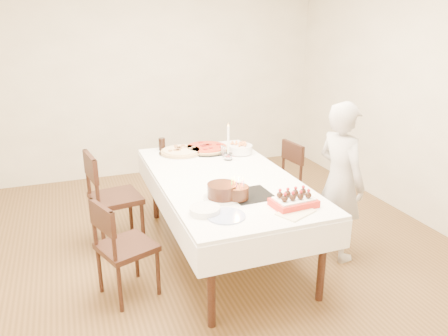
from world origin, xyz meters
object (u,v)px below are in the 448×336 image
object	(u,v)px
person	(340,182)
pizza_white	(181,152)
pizza_pepperoni	(207,148)
taper_candle	(228,142)
cola_glass	(162,144)
layer_cake	(222,191)
chair_right_savory	(278,182)
pasta_bowl	(240,149)
chair_left_dessert	(127,247)
dining_table	(224,215)
strawberry_box	(294,201)
birthday_cake	(238,188)
chair_left_savory	(116,198)

from	to	relation	value
person	pizza_white	distance (m)	1.62
pizza_pepperoni	taper_candle	distance (m)	0.43
cola_glass	layer_cake	size ratio (longest dim) A/B	0.43
pizza_white	cola_glass	size ratio (longest dim) A/B	3.58
chair_right_savory	cola_glass	world-z (taller)	cola_glass
chair_right_savory	person	world-z (taller)	person
chair_right_savory	taper_candle	distance (m)	0.78
person	pasta_bowl	world-z (taller)	person
cola_glass	pizza_white	bearing A→B (deg)	-50.75
pizza_white	pasta_bowl	distance (m)	0.60
chair_left_dessert	pasta_bowl	distance (m)	1.65
dining_table	layer_cake	size ratio (longest dim) A/B	7.16
strawberry_box	pizza_white	bearing A→B (deg)	105.85
chair_left_dessert	cola_glass	world-z (taller)	cola_glass
chair_right_savory	layer_cake	bearing A→B (deg)	-143.20
person	taper_candle	distance (m)	1.12
pasta_bowl	birthday_cake	distance (m)	1.19
cola_glass	birthday_cake	size ratio (longest dim) A/B	0.75
chair_right_savory	birthday_cake	bearing A→B (deg)	-138.15
dining_table	person	distance (m)	1.07
dining_table	birthday_cake	xyz separation A→B (m)	(-0.08, -0.52, 0.47)
cola_glass	layer_cake	distance (m)	1.43
pizza_white	layer_cake	xyz separation A→B (m)	(-0.00, -1.23, 0.04)
pasta_bowl	birthday_cake	xyz separation A→B (m)	(-0.47, -1.09, 0.04)
person	taper_candle	bearing A→B (deg)	33.74
pizza_pepperoni	chair_right_savory	bearing A→B (deg)	-25.79
chair_left_savory	person	xyz separation A→B (m)	(1.84, -0.90, 0.25)
pizza_pepperoni	taper_candle	xyz separation A→B (m)	(0.10, -0.38, 0.16)
strawberry_box	cola_glass	bearing A→B (deg)	108.89
chair_right_savory	strawberry_box	xyz separation A→B (m)	(-0.52, -1.25, 0.37)
strawberry_box	chair_right_savory	bearing A→B (deg)	67.54
chair_left_savory	pasta_bowl	size ratio (longest dim) A/B	3.74
pasta_bowl	person	bearing A→B (deg)	-59.94
dining_table	pasta_bowl	bearing A→B (deg)	56.00
chair_left_dessert	strawberry_box	xyz separation A→B (m)	(1.18, -0.43, 0.38)
pizza_pepperoni	strawberry_box	world-z (taller)	strawberry_box
taper_candle	cola_glass	xyz separation A→B (m)	(-0.53, 0.55, -0.12)
pizza_white	pasta_bowl	xyz separation A→B (m)	(0.57, -0.20, 0.03)
person	cola_glass	size ratio (longest dim) A/B	11.13
dining_table	pizza_white	bearing A→B (deg)	102.89
layer_cake	taper_candle	bearing A→B (deg)	66.53
dining_table	pasta_bowl	world-z (taller)	pasta_bowl
chair_left_savory	chair_left_dessert	size ratio (longest dim) A/B	1.14
chair_left_savory	layer_cake	distance (m)	1.26
taper_candle	layer_cake	xyz separation A→B (m)	(-0.38, -0.88, -0.12)
pasta_bowl	birthday_cake	bearing A→B (deg)	-113.16
chair_left_dessert	layer_cake	size ratio (longest dim) A/B	2.75
chair_right_savory	pizza_white	bearing A→B (deg)	155.08
chair_right_savory	chair_left_dessert	xyz separation A→B (m)	(-1.70, -0.82, -0.01)
dining_table	layer_cake	xyz separation A→B (m)	(-0.18, -0.45, 0.43)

